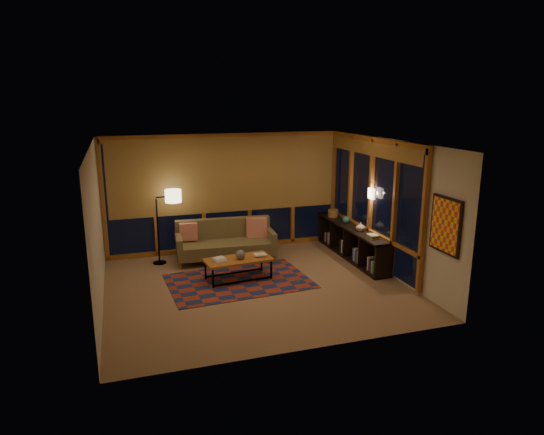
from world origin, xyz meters
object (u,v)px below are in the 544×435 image
object	(u,v)px
sofa	(225,241)
coffee_table	(238,269)
bookshelf	(351,242)
floor_lamp	(158,228)

from	to	relation	value
sofa	coffee_table	bearing A→B (deg)	-86.69
sofa	coffee_table	xyz separation A→B (m)	(-0.01, -1.21, -0.22)
coffee_table	bookshelf	bearing A→B (deg)	5.66
sofa	coffee_table	world-z (taller)	sofa
coffee_table	bookshelf	distance (m)	2.78
coffee_table	floor_lamp	world-z (taller)	floor_lamp
coffee_table	floor_lamp	size ratio (longest dim) A/B	0.81
floor_lamp	bookshelf	distance (m)	4.23
sofa	floor_lamp	xyz separation A→B (m)	(-1.40, 0.26, 0.36)
coffee_table	bookshelf	size ratio (longest dim) A/B	0.46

